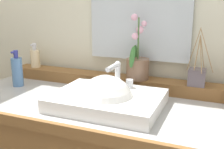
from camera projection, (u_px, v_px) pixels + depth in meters
The scene contains 9 objects.
wall_back at pixel (142, 6), 1.43m from camera, with size 3.36×0.20×2.44m, color beige.
back_ledge at pixel (130, 83), 1.37m from camera, with size 1.34×0.11×0.06m, color brown.
sink_basin at pixel (107, 102), 1.12m from camera, with size 0.44×0.33×0.26m.
soap_bar at pixel (91, 82), 1.25m from camera, with size 0.07×0.04×0.02m, color beige.
potted_plant at pixel (138, 64), 1.32m from camera, with size 0.11×0.12×0.31m.
soap_dispenser at pixel (35, 58), 1.55m from camera, with size 0.05×0.05×0.14m.
reed_diffuser at pixel (197, 76), 1.23m from camera, with size 0.11×0.08×0.26m.
lotion_bottle at pixel (17, 71), 1.40m from camera, with size 0.05×0.06×0.18m.
mirror at pixel (140, 7), 1.32m from camera, with size 0.50×0.02×0.51m, color silver.
Camera 1 is at (0.41, -1.04, 1.25)m, focal length 44.38 mm.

